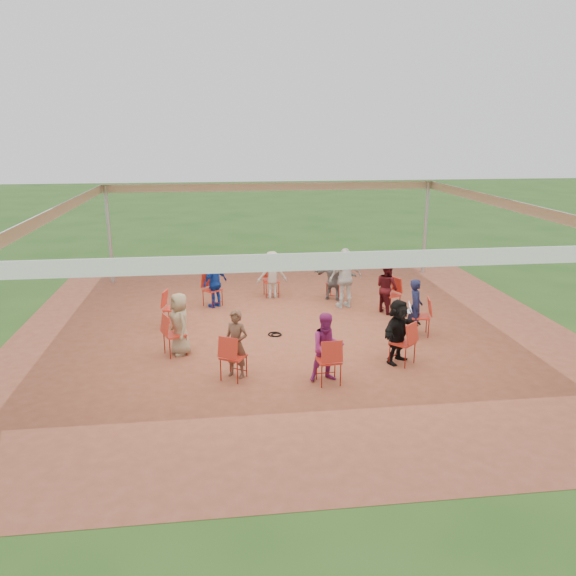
{
  "coord_description": "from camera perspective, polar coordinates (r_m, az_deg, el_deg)",
  "views": [
    {
      "loc": [
        -1.7,
        -12.39,
        4.58
      ],
      "look_at": [
        -0.11,
        0.3,
        0.97
      ],
      "focal_mm": 35.0,
      "sensor_mm": 36.0,
      "label": 1
    }
  ],
  "objects": [
    {
      "name": "chair_8",
      "position": [
        10.53,
        4.16,
        -7.38
      ],
      "size": [
        0.46,
        0.48,
        0.9
      ],
      "primitive_type": null,
      "rotation": [
        0.0,
        0.0,
        0.09
      ],
      "color": "red",
      "rests_on": "ground"
    },
    {
      "name": "tent",
      "position": [
        12.7,
        0.64,
        5.74
      ],
      "size": [
        10.33,
        10.33,
        3.0
      ],
      "color": "#B2B2B7",
      "rests_on": "ground"
    },
    {
      "name": "chair_6",
      "position": [
        12.02,
        -11.42,
        -4.67
      ],
      "size": [
        0.57,
        0.56,
        0.9
      ],
      "primitive_type": null,
      "rotation": [
        0.0,
        0.0,
        -1.17
      ],
      "color": "red",
      "rests_on": "ground"
    },
    {
      "name": "chair_3",
      "position": [
        15.9,
        -1.71,
        0.69
      ],
      "size": [
        0.46,
        0.48,
        0.9
      ],
      "primitive_type": null,
      "rotation": [
        0.0,
        0.0,
        -3.05
      ],
      "color": "red",
      "rests_on": "ground"
    },
    {
      "name": "ground",
      "position": [
        13.32,
        0.61,
        -4.36
      ],
      "size": [
        80.0,
        80.0,
        0.0
      ],
      "primitive_type": "plane",
      "color": "#244916",
      "rests_on": "ground"
    },
    {
      "name": "standing_person",
      "position": [
        14.89,
        5.86,
        1.0
      ],
      "size": [
        1.03,
        0.71,
        1.61
      ],
      "primitive_type": "imported",
      "rotation": [
        0.0,
        0.0,
        3.4
      ],
      "color": "silver",
      "rests_on": "ground"
    },
    {
      "name": "laptop",
      "position": [
        13.15,
        12.11,
        -2.09
      ],
      "size": [
        0.32,
        0.37,
        0.22
      ],
      "rotation": [
        0.0,
        0.0,
        1.35
      ],
      "color": "#B7B7BC",
      "rests_on": "ground"
    },
    {
      "name": "person_seated_7",
      "position": [
        10.55,
        4.0,
        -6.03
      ],
      "size": [
        0.68,
        0.43,
        1.33
      ],
      "primitive_type": "imported",
      "rotation": [
        0.0,
        0.0,
        0.09
      ],
      "color": "#8C236B",
      "rests_on": "ground"
    },
    {
      "name": "person_seated_6",
      "position": [
        10.74,
        -5.29,
        -5.67
      ],
      "size": [
        0.58,
        0.52,
        1.33
      ],
      "primitive_type": "imported",
      "rotation": [
        0.0,
        0.0,
        -0.54
      ],
      "color": "brown",
      "rests_on": "ground"
    },
    {
      "name": "chair_2",
      "position": [
        15.77,
        4.78,
        0.52
      ],
      "size": [
        0.59,
        0.59,
        0.9
      ],
      "primitive_type": null,
      "rotation": [
        0.0,
        0.0,
        2.6
      ],
      "color": "red",
      "rests_on": "ground"
    },
    {
      "name": "chair_4",
      "position": [
        15.16,
        -7.69,
        -0.2
      ],
      "size": [
        0.61,
        0.61,
        0.9
      ],
      "primitive_type": null,
      "rotation": [
        0.0,
        0.0,
        -2.42
      ],
      "color": "red",
      "rests_on": "ground"
    },
    {
      "name": "person_seated_0",
      "position": [
        13.16,
        12.82,
        -1.93
      ],
      "size": [
        0.42,
        0.54,
        1.33
      ],
      "primitive_type": "imported",
      "rotation": [
        0.0,
        0.0,
        1.35
      ],
      "color": "#141838",
      "rests_on": "ground"
    },
    {
      "name": "person_seated_2",
      "position": [
        15.61,
        4.66,
        1.2
      ],
      "size": [
        1.29,
        1.03,
        1.33
      ],
      "primitive_type": "imported",
      "rotation": [
        0.0,
        0.0,
        2.6
      ],
      "color": "slate",
      "rests_on": "ground"
    },
    {
      "name": "dirt_patch",
      "position": [
        13.32,
        0.61,
        -4.34
      ],
      "size": [
        13.0,
        13.0,
        0.0
      ],
      "primitive_type": "plane",
      "color": "brown",
      "rests_on": "ground"
    },
    {
      "name": "chair_0",
      "position": [
        13.24,
        13.27,
        -2.86
      ],
      "size": [
        0.52,
        0.51,
        0.9
      ],
      "primitive_type": null,
      "rotation": [
        0.0,
        0.0,
        1.35
      ],
      "color": "red",
      "rests_on": "ground"
    },
    {
      "name": "person_seated_3",
      "position": [
        15.73,
        -1.63,
        1.36
      ],
      "size": [
        0.89,
        0.5,
        1.33
      ],
      "primitive_type": "imported",
      "rotation": [
        0.0,
        0.0,
        -3.05
      ],
      "color": "#9D9689",
      "rests_on": "ground"
    },
    {
      "name": "chair_1",
      "position": [
        14.81,
        10.34,
        -0.71
      ],
      "size": [
        0.57,
        0.56,
        0.9
      ],
      "primitive_type": null,
      "rotation": [
        0.0,
        0.0,
        1.97
      ],
      "color": "red",
      "rests_on": "ground"
    },
    {
      "name": "person_seated_8",
      "position": [
        11.56,
        11.12,
        -4.33
      ],
      "size": [
        1.23,
        1.16,
        1.33
      ],
      "primitive_type": "imported",
      "rotation": [
        0.0,
        0.0,
        0.72
      ],
      "color": "black",
      "rests_on": "ground"
    },
    {
      "name": "chair_7",
      "position": [
        10.72,
        -5.57,
        -6.98
      ],
      "size": [
        0.59,
        0.59,
        0.9
      ],
      "primitive_type": null,
      "rotation": [
        0.0,
        0.0,
        -0.54
      ],
      "color": "red",
      "rests_on": "ground"
    },
    {
      "name": "chair_9",
      "position": [
        11.58,
        11.57,
        -5.49
      ],
      "size": [
        0.61,
        0.61,
        0.9
      ],
      "primitive_type": null,
      "rotation": [
        0.0,
        0.0,
        0.72
      ],
      "color": "red",
      "rests_on": "ground"
    },
    {
      "name": "chair_5",
      "position": [
        13.73,
        -11.58,
        -2.09
      ],
      "size": [
        0.52,
        0.51,
        0.9
      ],
      "primitive_type": null,
      "rotation": [
        0.0,
        0.0,
        -1.8
      ],
      "color": "red",
      "rests_on": "ground"
    },
    {
      "name": "person_seated_1",
      "position": [
        14.67,
        10.02,
        0.05
      ],
      "size": [
        0.6,
        0.74,
        1.33
      ],
      "primitive_type": "imported",
      "rotation": [
        0.0,
        0.0,
        1.97
      ],
      "color": "#3B0B10",
      "rests_on": "ground"
    },
    {
      "name": "cable_coil",
      "position": [
        13.03,
        -1.3,
        -4.74
      ],
      "size": [
        0.4,
        0.4,
        0.03
      ],
      "rotation": [
        0.0,
        0.0,
        0.35
      ],
      "color": "black",
      "rests_on": "ground"
    },
    {
      "name": "person_seated_5",
      "position": [
        11.99,
        -10.94,
        -3.58
      ],
      "size": [
        0.59,
        0.74,
        1.33
      ],
      "primitive_type": "imported",
      "rotation": [
        0.0,
        0.0,
        -1.17
      ],
      "color": "#978562",
      "rests_on": "ground"
    },
    {
      "name": "person_seated_4",
      "position": [
        15.01,
        -7.42,
        0.53
      ],
      "size": [
        0.85,
        0.81,
        1.33
      ],
      "primitive_type": "imported",
      "rotation": [
        0.0,
        0.0,
        -2.42
      ],
      "color": "#113395",
      "rests_on": "ground"
    }
  ]
}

